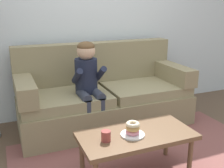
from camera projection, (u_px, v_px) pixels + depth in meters
ground at (141, 153)px, 2.84m from camera, size 10.00×10.00×0.00m
wall_back at (95, 12)px, 3.68m from camera, size 8.00×0.10×2.80m
area_rug at (153, 165)px, 2.62m from camera, size 2.62×1.83×0.01m
couch at (104, 97)px, 3.46m from camera, size 2.12×0.90×1.02m
coffee_table at (136, 138)px, 2.36m from camera, size 1.01×0.50×0.42m
person_child at (88, 80)px, 3.08m from camera, size 0.34×0.58×1.10m
plate at (133, 135)px, 2.32m from camera, size 0.21×0.21×0.01m
donut at (133, 132)px, 2.31m from camera, size 0.16×0.16×0.04m
donut_second at (133, 128)px, 2.30m from camera, size 0.13×0.13×0.04m
donut_third at (133, 124)px, 2.29m from camera, size 0.12×0.12×0.04m
mug at (106, 136)px, 2.21m from camera, size 0.08×0.08×0.09m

